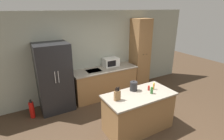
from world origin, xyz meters
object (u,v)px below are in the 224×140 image
object	(u,v)px
pantry_cabinet	(140,54)
microwave	(111,62)
spice_bottle_tall_dark	(154,86)
refrigerator	(54,78)
spice_bottle_short_red	(152,91)
knife_block	(117,95)
fire_extinguisher	(32,110)
spice_bottle_amber_oil	(149,88)
kettle	(134,86)

from	to	relation	value
pantry_cabinet	microwave	world-z (taller)	pantry_cabinet
microwave	spice_bottle_tall_dark	xyz separation A→B (m)	(0.05, -1.94, -0.07)
refrigerator	spice_bottle_short_red	xyz separation A→B (m)	(1.68, -1.91, 0.04)
pantry_cabinet	knife_block	size ratio (longest dim) A/B	7.79
microwave	fire_extinguisher	world-z (taller)	microwave
pantry_cabinet	microwave	size ratio (longest dim) A/B	4.86
spice_bottle_amber_oil	kettle	world-z (taller)	kettle
microwave	pantry_cabinet	bearing A→B (deg)	-3.63
refrigerator	kettle	bearing A→B (deg)	-48.36
spice_bottle_amber_oil	kettle	distance (m)	0.35
spice_bottle_short_red	fire_extinguisher	world-z (taller)	spice_bottle_short_red
refrigerator	fire_extinguisher	distance (m)	0.97
refrigerator	kettle	world-z (taller)	refrigerator
knife_block	kettle	distance (m)	0.59
refrigerator	spice_bottle_amber_oil	size ratio (longest dim) A/B	16.96
spice_bottle_short_red	fire_extinguisher	bearing A→B (deg)	142.77
spice_bottle_short_red	spice_bottle_tall_dark	bearing A→B (deg)	37.05
pantry_cabinet	fire_extinguisher	xyz separation A→B (m)	(-3.56, -0.23, -0.95)
spice_bottle_tall_dark	spice_bottle_amber_oil	size ratio (longest dim) A/B	1.51
spice_bottle_tall_dark	fire_extinguisher	xyz separation A→B (m)	(-2.52, 1.64, -0.75)
fire_extinguisher	spice_bottle_short_red	bearing A→B (deg)	-37.23
microwave	kettle	bearing A→B (deg)	-102.41
spice_bottle_amber_oil	microwave	bearing A→B (deg)	87.65
pantry_cabinet	fire_extinguisher	distance (m)	3.70
pantry_cabinet	spice_bottle_short_red	bearing A→B (deg)	-121.43
spice_bottle_amber_oil	spice_bottle_tall_dark	bearing A→B (deg)	-8.83
pantry_cabinet	knife_block	world-z (taller)	pantry_cabinet
spice_bottle_amber_oil	knife_block	bearing A→B (deg)	-177.49
refrigerator	fire_extinguisher	world-z (taller)	refrigerator
pantry_cabinet	fire_extinguisher	world-z (taller)	pantry_cabinet
spice_bottle_short_red	fire_extinguisher	distance (m)	3.03
microwave	kettle	size ratio (longest dim) A/B	2.06
knife_block	spice_bottle_tall_dark	world-z (taller)	knife_block
microwave	spice_bottle_short_red	size ratio (longest dim) A/B	3.24
microwave	knife_block	xyz separation A→B (m)	(-0.94, -1.96, -0.03)
microwave	spice_bottle_amber_oil	world-z (taller)	microwave
pantry_cabinet	kettle	xyz separation A→B (m)	(-1.49, -1.69, -0.18)
refrigerator	fire_extinguisher	xyz separation A→B (m)	(-0.66, -0.14, -0.70)
spice_bottle_short_red	spice_bottle_amber_oil	xyz separation A→B (m)	(0.05, 0.16, -0.02)
microwave	spice_bottle_short_red	bearing A→B (deg)	-93.57
kettle	microwave	bearing A→B (deg)	77.59
pantry_cabinet	spice_bottle_amber_oil	bearing A→B (deg)	-122.42
kettle	knife_block	bearing A→B (deg)	-160.12
pantry_cabinet	knife_block	distance (m)	2.79
spice_bottle_tall_dark	kettle	size ratio (longest dim) A/B	0.70
refrigerator	spice_bottle_amber_oil	xyz separation A→B (m)	(1.73, -1.76, 0.02)
microwave	fire_extinguisher	distance (m)	2.62
fire_extinguisher	microwave	bearing A→B (deg)	7.02
pantry_cabinet	kettle	size ratio (longest dim) A/B	10.03
spice_bottle_short_red	refrigerator	bearing A→B (deg)	131.24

